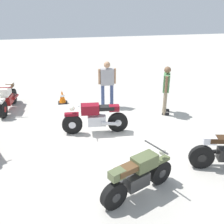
% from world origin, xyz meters
% --- Properties ---
extents(ground_plane, '(40.00, 40.00, 0.00)m').
position_xyz_m(ground_plane, '(0.00, 0.00, 0.00)').
color(ground_plane, '#B7B2A8').
extents(motorcycle_olive_vintage, '(1.82, 1.04, 1.07)m').
position_xyz_m(motorcycle_olive_vintage, '(-0.05, 2.52, 0.49)').
color(motorcycle_olive_vintage, black).
rests_on(motorcycle_olive_vintage, ground).
extents(motorcycle_maroon_cruiser, '(2.09, 0.70, 1.09)m').
position_xyz_m(motorcycle_maroon_cruiser, '(0.50, -0.55, 0.52)').
color(motorcycle_maroon_cruiser, black).
rests_on(motorcycle_maroon_cruiser, ground).
extents(motorcycle_cream_vintage, '(0.71, 1.96, 1.07)m').
position_xyz_m(motorcycle_cream_vintage, '(3.54, -2.96, 0.49)').
color(motorcycle_cream_vintage, black).
rests_on(motorcycle_cream_vintage, ground).
extents(person_in_gray_shirt, '(0.68, 0.32, 1.78)m').
position_xyz_m(person_in_gray_shirt, '(-0.22, -2.64, 1.03)').
color(person_in_gray_shirt, '#384772').
rests_on(person_in_gray_shirt, ground).
extents(person_in_green_shirt, '(0.45, 0.66, 1.76)m').
position_xyz_m(person_in_green_shirt, '(-2.19, -1.61, 1.02)').
color(person_in_green_shirt, gray).
rests_on(person_in_green_shirt, ground).
extents(traffic_cone, '(0.36, 0.36, 0.53)m').
position_xyz_m(traffic_cone, '(1.52, -3.30, 0.26)').
color(traffic_cone, black).
rests_on(traffic_cone, ground).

